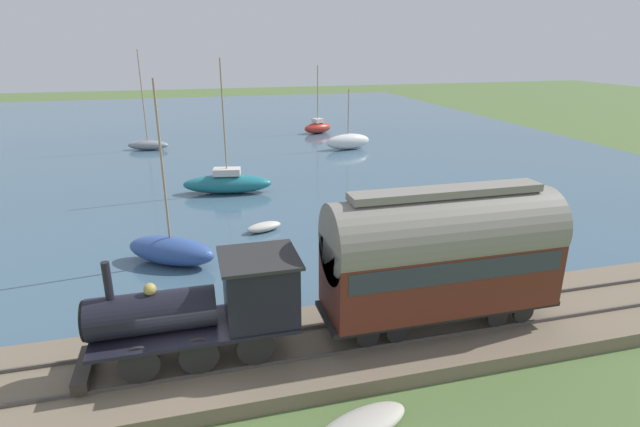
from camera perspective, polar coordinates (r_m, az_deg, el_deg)
ground_plane at (r=16.43m, az=-14.71°, el=-18.08°), size 200.00×200.00×0.00m
harbor_water at (r=56.97m, az=-15.46°, el=8.57°), size 80.00×80.00×0.01m
rail_embankment at (r=16.52m, az=-14.80°, el=-16.75°), size 4.66×56.00×0.63m
steam_locomotive at (r=15.38m, az=-12.09°, el=-9.94°), size 2.25×6.56×3.43m
passenger_coach at (r=16.88m, az=13.76°, el=-4.28°), size 2.58×8.04×4.78m
sailboat_white at (r=47.87m, az=3.20°, el=8.23°), size 2.01×4.58×5.62m
sailboat_teal at (r=34.26m, az=-10.52°, el=3.47°), size 2.72×6.13×8.77m
sailboat_blue at (r=23.95m, az=-16.65°, el=-4.01°), size 3.72×4.55×8.33m
sailboat_red at (r=56.45m, az=-0.27°, el=9.84°), size 2.79×3.78×7.31m
sailboat_gray at (r=50.24m, az=-19.07°, el=7.50°), size 2.09×3.98×9.08m
rowboat_near_shore at (r=27.13m, az=-6.42°, el=-1.53°), size 1.40×2.16×0.49m
rowboat_off_pier at (r=27.90m, az=7.56°, el=-1.08°), size 2.72×2.16×0.41m
beached_dinghy at (r=14.27m, az=4.79°, el=-22.96°), size 1.88×3.00×0.44m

